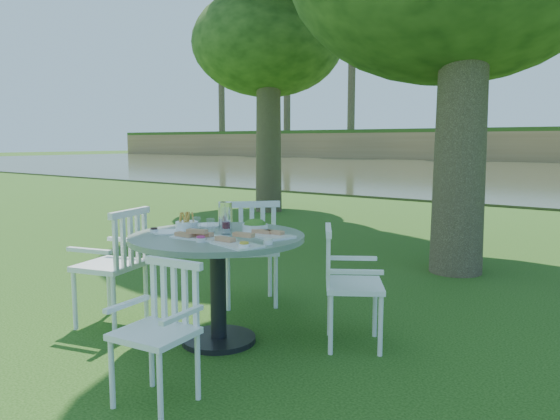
{
  "coord_description": "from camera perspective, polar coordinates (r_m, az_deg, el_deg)",
  "views": [
    {
      "loc": [
        3.16,
        -4.02,
        1.52
      ],
      "look_at": [
        0.0,
        0.2,
        0.85
      ],
      "focal_mm": 35.0,
      "sensor_mm": 36.0,
      "label": 1
    }
  ],
  "objects": [
    {
      "name": "chair_nw",
      "position": [
        4.99,
        -3.07,
        -3.63
      ],
      "size": [
        0.68,
        0.68,
        0.98
      ],
      "rotation": [
        0.0,
        0.0,
        -2.35
      ],
      "color": "white",
      "rests_on": "ground"
    },
    {
      "name": "ground",
      "position": [
        5.33,
        -1.31,
        -9.32
      ],
      "size": [
        140.0,
        140.0,
        0.0
      ],
      "primitive_type": "plane",
      "color": "#163A0C",
      "rests_on": "ground"
    },
    {
      "name": "table",
      "position": [
        4.11,
        -6.53,
        -5.0
      ],
      "size": [
        1.3,
        1.3,
        0.83
      ],
      "color": "black",
      "rests_on": "ground"
    },
    {
      "name": "chair_sw",
      "position": [
        4.65,
        -16.42,
        -4.84
      ],
      "size": [
        0.57,
        0.6,
        0.97
      ],
      "rotation": [
        0.0,
        0.0,
        -1.3
      ],
      "color": "white",
      "rests_on": "ground"
    },
    {
      "name": "tableware",
      "position": [
        4.13,
        -5.98,
        -1.84
      ],
      "size": [
        1.07,
        0.77,
        0.22
      ],
      "color": "white",
      "rests_on": "table"
    },
    {
      "name": "chair_ne",
      "position": [
        4.08,
        6.53,
        -6.94
      ],
      "size": [
        0.6,
        0.6,
        0.89
      ],
      "rotation": [
        0.0,
        0.0,
        -4.14
      ],
      "color": "white",
      "rests_on": "ground"
    },
    {
      "name": "chair_se",
      "position": [
        3.32,
        -12.05,
        -11.15
      ],
      "size": [
        0.46,
        0.44,
        0.82
      ],
      "rotation": [
        0.0,
        0.0,
        0.13
      ],
      "color": "white",
      "rests_on": "ground"
    }
  ]
}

